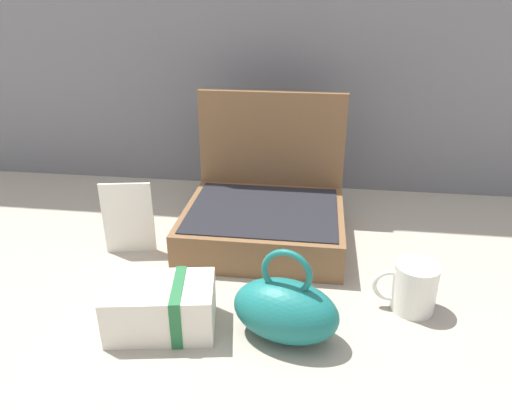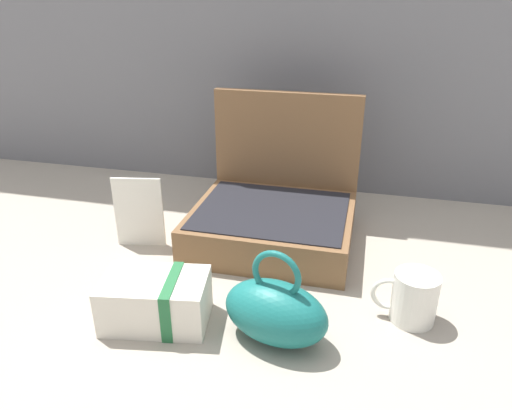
# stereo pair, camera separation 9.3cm
# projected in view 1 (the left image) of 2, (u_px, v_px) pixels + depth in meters

# --- Properties ---
(ground_plane) EXTENTS (6.00, 6.00, 0.00)m
(ground_plane) POSITION_uv_depth(u_px,v_px,m) (260.00, 281.00, 1.03)
(ground_plane) COLOR #9E9384
(open_suitcase) EXTENTS (0.38, 0.35, 0.34)m
(open_suitcase) POSITION_uv_depth(u_px,v_px,m) (265.00, 210.00, 1.19)
(open_suitcase) COLOR brown
(open_suitcase) RESTS_ON ground_plane
(teal_pouch_handbag) EXTENTS (0.22, 0.16, 0.18)m
(teal_pouch_handbag) POSITION_uv_depth(u_px,v_px,m) (285.00, 309.00, 0.84)
(teal_pouch_handbag) COLOR #196B66
(teal_pouch_handbag) RESTS_ON ground_plane
(cream_toiletry_bag) EXTENTS (0.21, 0.15, 0.10)m
(cream_toiletry_bag) POSITION_uv_depth(u_px,v_px,m) (163.00, 307.00, 0.87)
(cream_toiletry_bag) COLOR silver
(cream_toiletry_bag) RESTS_ON ground_plane
(coffee_mug) EXTENTS (0.12, 0.08, 0.10)m
(coffee_mug) POSITION_uv_depth(u_px,v_px,m) (413.00, 287.00, 0.92)
(coffee_mug) COLOR silver
(coffee_mug) RESTS_ON ground_plane
(info_card_left) EXTENTS (0.12, 0.03, 0.18)m
(info_card_left) POSITION_uv_depth(u_px,v_px,m) (128.00, 218.00, 1.11)
(info_card_left) COLOR white
(info_card_left) RESTS_ON ground_plane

